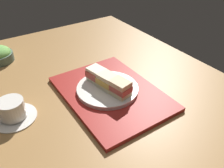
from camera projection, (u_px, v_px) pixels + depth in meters
ground_plane at (102, 95)px, 90.33cm from camera, size 140.00×100.00×3.00cm
serving_tray at (111, 93)px, 87.22cm from camera, size 43.30×31.77×1.61cm
sandwich_plate at (108, 89)px, 86.89cm from camera, size 22.80×22.80×1.48cm
sandwich_near at (120, 88)px, 81.21cm from camera, size 8.01×6.61×5.69cm
sandwich_middle at (107, 81)px, 84.88cm from camera, size 7.90×6.87×5.50cm
sandwich_far at (96, 75)px, 88.59cm from camera, size 8.07×6.95×5.21cm
coffee_cup at (12, 111)px, 75.84cm from camera, size 14.54×14.54×6.95cm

